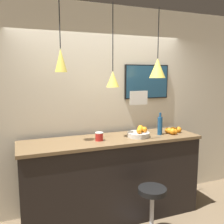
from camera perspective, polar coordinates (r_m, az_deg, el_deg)
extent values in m
cube|color=beige|center=(3.63, -2.47, 0.86)|extent=(8.00, 0.06, 2.90)
cube|color=black|center=(3.49, 0.00, -15.18)|extent=(2.35, 0.60, 1.07)
cube|color=brown|center=(3.30, 0.00, -6.36)|extent=(2.39, 0.64, 0.04)
cylinder|color=#B7B7BC|center=(3.22, 9.06, -22.21)|extent=(0.05, 0.05, 0.55)
cylinder|color=black|center=(3.07, 9.20, -17.28)|extent=(0.33, 0.33, 0.06)
cylinder|color=beige|center=(3.39, 6.04, -5.14)|extent=(0.30, 0.30, 0.06)
sphere|color=orange|center=(3.30, 6.24, -4.32)|extent=(0.07, 0.07, 0.07)
sphere|color=orange|center=(3.37, 6.39, -4.05)|extent=(0.08, 0.08, 0.08)
sphere|color=orange|center=(3.44, 6.56, -3.71)|extent=(0.09, 0.09, 0.09)
sphere|color=orange|center=(3.39, 7.43, -3.99)|extent=(0.08, 0.08, 0.08)
sphere|color=orange|center=(3.67, 13.23, -4.20)|extent=(0.07, 0.07, 0.07)
sphere|color=orange|center=(3.70, 13.80, -3.98)|extent=(0.09, 0.09, 0.09)
sphere|color=orange|center=(3.63, 12.93, -4.20)|extent=(0.08, 0.08, 0.08)
sphere|color=orange|center=(3.59, 13.68, -4.35)|extent=(0.09, 0.09, 0.09)
sphere|color=orange|center=(3.68, 12.58, -4.08)|extent=(0.07, 0.07, 0.07)
sphere|color=orange|center=(3.61, 14.16, -4.39)|extent=(0.08, 0.08, 0.08)
sphere|color=orange|center=(3.73, 14.95, -3.93)|extent=(0.09, 0.09, 0.09)
cylinder|color=navy|center=(3.53, 10.91, -3.14)|extent=(0.07, 0.07, 0.25)
cylinder|color=navy|center=(3.51, 10.98, -0.67)|extent=(0.03, 0.03, 0.06)
cylinder|color=red|center=(3.18, -2.95, -5.70)|extent=(0.10, 0.10, 0.10)
cylinder|color=white|center=(3.16, -2.96, -4.76)|extent=(0.10, 0.10, 0.01)
cylinder|color=black|center=(3.05, -11.89, 19.37)|extent=(0.01, 0.01, 0.57)
cone|color=#EAD14C|center=(3.00, -11.64, 11.49)|extent=(0.14, 0.14, 0.27)
sphere|color=#F9EFCC|center=(2.99, -11.57, 9.30)|extent=(0.04, 0.04, 0.04)
cylinder|color=black|center=(3.20, 0.19, 16.70)|extent=(0.01, 0.01, 0.82)
cone|color=#EAD14C|center=(3.17, 0.18, 7.50)|extent=(0.16, 0.16, 0.20)
sphere|color=#F9EFCC|center=(3.17, 0.18, 6.07)|extent=(0.04, 0.04, 0.04)
cylinder|color=black|center=(3.50, 10.57, 17.29)|extent=(0.01, 0.01, 0.65)
cone|color=#EAD14C|center=(3.45, 10.36, 9.82)|extent=(0.22, 0.22, 0.26)
sphere|color=#F9EFCC|center=(3.45, 10.31, 8.01)|extent=(0.04, 0.04, 0.04)
cube|color=black|center=(3.84, 7.92, 6.87)|extent=(0.72, 0.04, 0.51)
cube|color=navy|center=(3.83, 8.06, 6.86)|extent=(0.69, 0.01, 0.48)
cube|color=white|center=(3.09, 6.13, 3.24)|extent=(0.24, 0.01, 0.17)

